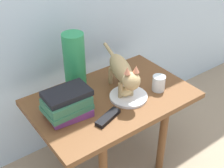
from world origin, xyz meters
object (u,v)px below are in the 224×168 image
at_px(cat, 123,71).
at_px(green_vase, 75,63).
at_px(book_stack, 67,104).
at_px(candle_jar, 159,84).
at_px(tv_remote, 108,117).
at_px(side_table, 112,107).
at_px(plate, 128,96).
at_px(bread_roll, 126,91).

height_order(cat, green_vase, green_vase).
relative_size(book_stack, candle_jar, 2.71).
xyz_separation_m(cat, tv_remote, (-0.19, -0.13, -0.12)).
height_order(side_table, candle_jar, candle_jar).
bearing_deg(plate, cat, 87.25).
relative_size(plate, green_vase, 0.62).
bearing_deg(cat, tv_remote, -144.79).
bearing_deg(tv_remote, plate, 4.57).
bearing_deg(book_stack, tv_remote, -45.36).
xyz_separation_m(side_table, candle_jar, (0.24, -0.10, 0.11)).
distance_m(side_table, tv_remote, 0.20).
relative_size(cat, tv_remote, 3.07).
xyz_separation_m(green_vase, tv_remote, (-0.01, -0.31, -0.15)).
height_order(cat, candle_jar, cat).
xyz_separation_m(bread_roll, tv_remote, (-0.18, -0.09, -0.03)).
relative_size(plate, candle_jar, 2.35).
height_order(plate, bread_roll, bread_roll).
xyz_separation_m(plate, bread_roll, (-0.01, 0.01, 0.03)).
bearing_deg(tv_remote, bread_roll, 8.50).
bearing_deg(cat, book_stack, 179.06).
xyz_separation_m(side_table, cat, (0.07, -0.00, 0.20)).
height_order(cat, tv_remote, cat).
bearing_deg(plate, book_stack, 169.11).
height_order(plate, green_vase, green_vase).
bearing_deg(bread_roll, green_vase, 126.36).
xyz_separation_m(bread_roll, cat, (0.01, 0.05, 0.09)).
distance_m(bread_roll, tv_remote, 0.20).
xyz_separation_m(candle_jar, tv_remote, (-0.36, -0.04, -0.03)).
bearing_deg(side_table, candle_jar, -21.92).
relative_size(cat, green_vase, 1.42).
height_order(green_vase, tv_remote, green_vase).
relative_size(book_stack, green_vase, 0.71).
bearing_deg(bread_roll, side_table, 140.14).
bearing_deg(green_vase, plate, -53.50).
bearing_deg(tv_remote, green_vase, 69.99).
bearing_deg(side_table, plate, -41.63).
xyz_separation_m(plate, green_vase, (-0.18, 0.24, 0.15)).
distance_m(bread_roll, cat, 0.10).
height_order(bread_roll, cat, cat).
bearing_deg(book_stack, cat, -0.94).
bearing_deg(green_vase, candle_jar, -38.17).
height_order(plate, book_stack, book_stack).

